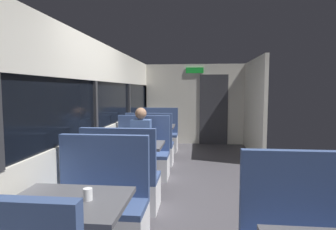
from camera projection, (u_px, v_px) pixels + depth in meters
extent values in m
cube|color=#423F44|center=(191.00, 197.00, 4.18)|extent=(3.30, 9.20, 0.02)
cube|color=beige|center=(95.00, 162.00, 4.29)|extent=(0.08, 8.40, 0.95)
cube|color=beige|center=(93.00, 60.00, 4.15)|extent=(0.08, 8.40, 0.60)
cube|color=black|center=(93.00, 106.00, 4.21)|extent=(0.03, 8.40, 0.75)
cube|color=#2D2D30|center=(95.00, 106.00, 4.21)|extent=(0.06, 0.08, 0.75)
cube|color=#2D2D30|center=(129.00, 101.00, 6.29)|extent=(0.06, 0.08, 0.75)
cube|color=#2D2D30|center=(146.00, 98.00, 8.37)|extent=(0.06, 0.08, 0.75)
cube|color=beige|center=(194.00, 104.00, 8.24)|extent=(2.90, 0.08, 2.30)
cube|color=#333338|center=(214.00, 110.00, 8.15)|extent=(0.80, 0.04, 2.00)
cube|color=green|center=(195.00, 70.00, 8.10)|extent=(0.50, 0.03, 0.16)
cube|color=beige|center=(254.00, 107.00, 6.91)|extent=(0.08, 2.40, 2.30)
cube|color=#4C4C51|center=(67.00, 203.00, 2.14)|extent=(0.90, 0.70, 0.04)
cube|color=silver|center=(99.00, 228.00, 2.84)|extent=(0.95, 0.50, 0.39)
cube|color=#384C7A|center=(98.00, 206.00, 2.82)|extent=(0.95, 0.50, 0.06)
cube|color=#384C7A|center=(104.00, 165.00, 3.00)|extent=(0.95, 0.08, 0.65)
cylinder|color=#9E9EA3|center=(134.00, 169.00, 4.41)|extent=(0.10, 0.10, 0.70)
cube|color=#4C4C51|center=(134.00, 145.00, 4.37)|extent=(0.90, 0.70, 0.04)
cube|color=silver|center=(123.00, 194.00, 3.77)|extent=(0.95, 0.50, 0.39)
cube|color=#384C7A|center=(123.00, 177.00, 3.75)|extent=(0.95, 0.50, 0.06)
cube|color=#384C7A|center=(118.00, 154.00, 3.51)|extent=(0.95, 0.08, 0.65)
cube|color=silver|center=(142.00, 167.00, 5.07)|extent=(0.95, 0.50, 0.39)
cube|color=#384C7A|center=(142.00, 155.00, 5.05)|extent=(0.95, 0.50, 0.06)
cube|color=#384C7A|center=(144.00, 133.00, 5.23)|extent=(0.95, 0.08, 0.65)
cylinder|color=#9E9EA3|center=(155.00, 142.00, 6.64)|extent=(0.10, 0.10, 0.70)
cube|color=#4C4C51|center=(155.00, 126.00, 6.61)|extent=(0.90, 0.70, 0.04)
cube|color=silver|center=(150.00, 155.00, 6.00)|extent=(0.95, 0.50, 0.39)
cube|color=#384C7A|center=(150.00, 144.00, 5.98)|extent=(0.95, 0.50, 0.06)
cube|color=#384C7A|center=(149.00, 129.00, 5.74)|extent=(0.95, 0.08, 0.65)
cube|color=silver|center=(159.00, 143.00, 7.31)|extent=(0.95, 0.50, 0.39)
cube|color=#384C7A|center=(159.00, 135.00, 7.29)|extent=(0.95, 0.50, 0.06)
cube|color=#384C7A|center=(160.00, 120.00, 7.47)|extent=(0.95, 0.08, 0.65)
cube|color=#384C7A|center=(302.00, 191.00, 2.22)|extent=(0.95, 0.08, 0.65)
cube|color=#26262D|center=(142.00, 165.00, 5.07)|extent=(0.30, 0.36, 0.45)
cube|color=#3F598C|center=(141.00, 137.00, 4.98)|extent=(0.34, 0.22, 0.60)
sphere|color=#8C664C|center=(141.00, 113.00, 4.92)|extent=(0.20, 0.20, 0.20)
cylinder|color=#3F598C|center=(128.00, 137.00, 4.82)|extent=(0.07, 0.28, 0.07)
cylinder|color=#3F598C|center=(151.00, 137.00, 4.78)|extent=(0.07, 0.28, 0.07)
cylinder|color=white|center=(88.00, 194.00, 2.14)|extent=(0.07, 0.07, 0.09)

